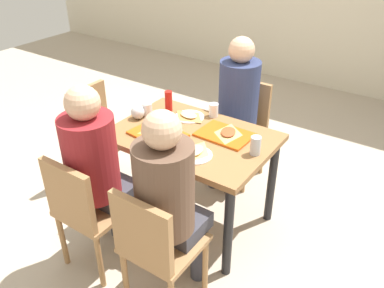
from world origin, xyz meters
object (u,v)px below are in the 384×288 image
(condiment_bottle, at_px, (169,101))
(foil_bundle, at_px, (138,112))
(chair_near_right, at_px, (155,244))
(paper_plate_center, at_px, (190,117))
(main_table, at_px, (192,148))
(chair_near_left, at_px, (85,208))
(paper_plate_near_edge, at_px, (195,155))
(tray_red_far, at_px, (225,135))
(chair_left_end, at_px, (99,129))
(pizza_slice_d, at_px, (195,151))
(soda_can, at_px, (255,146))
(person_in_brown_jacket, at_px, (169,195))
(pizza_slice_c, at_px, (189,115))
(person_far_side, at_px, (236,102))
(pizza_slice_b, at_px, (228,133))
(plastic_cup_a, at_px, (214,110))
(tray_red_near, at_px, (158,134))
(person_in_red, at_px, (97,164))
(plastic_cup_c, at_px, (147,109))
(chair_far_side, at_px, (242,123))
(pizza_slice_a, at_px, (158,130))

(condiment_bottle, height_order, foil_bundle, condiment_bottle)
(chair_near_right, height_order, paper_plate_center, chair_near_right)
(main_table, relative_size, chair_near_left, 1.29)
(paper_plate_near_edge, bearing_deg, tray_red_far, 85.17)
(chair_left_end, bearing_deg, pizza_slice_d, -9.81)
(main_table, height_order, soda_can, soda_can)
(pizza_slice_d, relative_size, foil_bundle, 2.26)
(person_in_brown_jacket, xyz_separation_m, pizza_slice_c, (-0.44, 0.83, 0.01))
(chair_left_end, xyz_separation_m, paper_plate_center, (0.77, 0.21, 0.25))
(foil_bundle, bearing_deg, person_far_side, 54.15)
(paper_plate_center, bearing_deg, pizza_slice_b, -12.48)
(plastic_cup_a, bearing_deg, person_in_brown_jacket, -72.39)
(chair_near_left, relative_size, paper_plate_near_edge, 3.85)
(tray_red_near, relative_size, condiment_bottle, 2.25)
(soda_can, bearing_deg, person_in_red, -138.93)
(main_table, bearing_deg, tray_red_far, 30.82)
(person_in_brown_jacket, xyz_separation_m, pizza_slice_b, (-0.06, 0.75, 0.02))
(pizza_slice_b, height_order, pizza_slice_c, pizza_slice_b)
(soda_can, bearing_deg, plastic_cup_c, 177.58)
(person_in_red, bearing_deg, pizza_slice_c, 82.53)
(paper_plate_near_edge, bearing_deg, paper_plate_center, 128.09)
(person_in_red, relative_size, plastic_cup_a, 12.57)
(chair_near_right, bearing_deg, tray_red_far, 95.33)
(chair_near_left, bearing_deg, chair_far_side, 79.86)
(paper_plate_center, xyz_separation_m, pizza_slice_c, (-0.00, -0.01, 0.01))
(paper_plate_center, relative_size, soda_can, 1.80)
(person_in_brown_jacket, height_order, foil_bundle, person_in_brown_jacket)
(tray_red_near, bearing_deg, pizza_slice_d, -8.92)
(chair_near_left, distance_m, pizza_slice_d, 0.76)
(chair_near_right, relative_size, pizza_slice_a, 3.29)
(chair_near_left, relative_size, person_in_brown_jacket, 0.67)
(pizza_slice_d, xyz_separation_m, condiment_bottle, (-0.51, 0.40, 0.06))
(chair_far_side, distance_m, person_in_red, 1.44)
(plastic_cup_c, distance_m, condiment_bottle, 0.18)
(chair_near_right, height_order, person_far_side, person_far_side)
(paper_plate_center, bearing_deg, paper_plate_near_edge, -51.91)
(pizza_slice_d, bearing_deg, soda_can, 33.23)
(chair_near_left, relative_size, pizza_slice_a, 3.29)
(person_in_brown_jacket, bearing_deg, main_table, 113.65)
(person_far_side, xyz_separation_m, foil_bundle, (-0.47, -0.64, 0.04))
(person_far_side, xyz_separation_m, tray_red_near, (-0.19, -0.76, 0.00))
(pizza_slice_d, distance_m, foil_bundle, 0.64)
(chair_left_end, relative_size, condiment_bottle, 5.29)
(plastic_cup_c, xyz_separation_m, condiment_bottle, (0.08, 0.15, 0.03))
(plastic_cup_c, bearing_deg, plastic_cup_a, 33.00)
(chair_near_left, height_order, paper_plate_center, chair_near_left)
(chair_left_end, distance_m, pizza_slice_b, 1.18)
(paper_plate_near_edge, distance_m, plastic_cup_a, 0.57)
(chair_left_end, xyz_separation_m, pizza_slice_d, (1.08, -0.19, 0.26))
(chair_near_left, xyz_separation_m, tray_red_near, (0.08, 0.63, 0.25))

